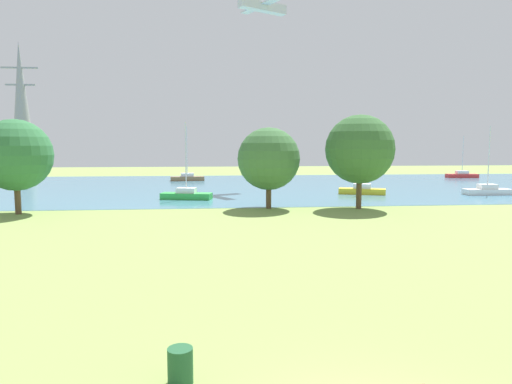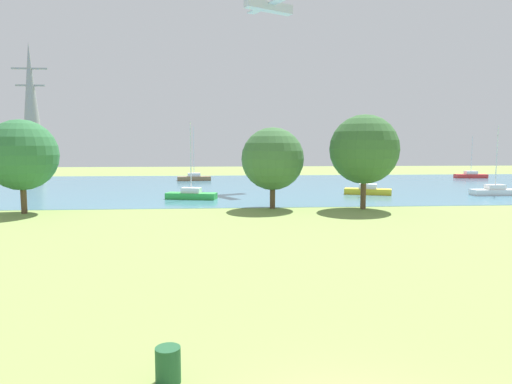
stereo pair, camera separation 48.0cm
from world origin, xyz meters
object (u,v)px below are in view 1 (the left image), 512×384
at_px(litter_bin, 180,366).
at_px(sailboat_green, 186,195).
at_px(sailboat_yellow, 362,190).
at_px(sailboat_red, 462,175).
at_px(tree_mid_shore, 360,149).
at_px(electricity_pylon, 22,108).
at_px(sailboat_white, 487,190).
at_px(light_aircraft, 262,6).
at_px(sailboat_brown, 187,178).
at_px(tree_west_far, 15,155).
at_px(tree_east_far, 269,159).

height_order(litter_bin, sailboat_green, sailboat_green).
bearing_deg(sailboat_yellow, sailboat_red, 42.97).
distance_m(tree_mid_shore, electricity_pylon, 69.22).
relative_size(litter_bin, sailboat_green, 0.11).
relative_size(sailboat_white, electricity_pylon, 0.30).
bearing_deg(light_aircraft, sailboat_green, -124.44).
distance_m(sailboat_red, electricity_pylon, 76.80).
xyz_separation_m(sailboat_white, tree_mid_shore, (-16.69, -8.79, 4.37)).
xyz_separation_m(sailboat_green, sailboat_red, (41.94, 24.91, -0.01)).
height_order(sailboat_brown, sailboat_white, sailboat_brown).
distance_m(litter_bin, light_aircraft, 51.94).
bearing_deg(tree_west_far, sailboat_yellow, 19.98).
xyz_separation_m(sailboat_red, tree_east_far, (-34.87, -31.80, 3.61)).
height_order(sailboat_red, tree_mid_shore, tree_mid_shore).
height_order(tree_mid_shore, electricity_pylon, electricity_pylon).
bearing_deg(tree_east_far, litter_bin, -101.08).
height_order(sailboat_brown, tree_east_far, sailboat_brown).
xyz_separation_m(sailboat_white, sailboat_green, (-31.09, -1.05, 0.00)).
bearing_deg(tree_west_far, tree_mid_shore, 1.01).
xyz_separation_m(electricity_pylon, light_aircraft, (40.40, -30.74, 9.94)).
bearing_deg(light_aircraft, electricity_pylon, 142.73).
height_order(electricity_pylon, light_aircraft, electricity_pylon).
height_order(litter_bin, sailboat_white, sailboat_white).
relative_size(sailboat_yellow, sailboat_green, 1.01).
distance_m(litter_bin, electricity_pylon, 85.24).
relative_size(sailboat_brown, tree_east_far, 1.18).
xyz_separation_m(sailboat_brown, tree_east_far, (8.19, -29.80, 3.59)).
bearing_deg(sailboat_brown, sailboat_green, -87.22).
distance_m(tree_east_far, electricity_pylon, 64.00).
height_order(sailboat_red, light_aircraft, light_aircraft).
distance_m(tree_west_far, light_aircraft, 34.19).
height_order(sailboat_brown, electricity_pylon, electricity_pylon).
bearing_deg(litter_bin, tree_east_far, 78.92).
height_order(tree_west_far, light_aircraft, light_aircraft).
height_order(sailboat_yellow, tree_west_far, sailboat_yellow).
distance_m(litter_bin, sailboat_yellow, 40.49).
distance_m(sailboat_yellow, tree_mid_shore, 12.06).
distance_m(sailboat_yellow, electricity_pylon, 65.36).
relative_size(tree_west_far, tree_mid_shore, 0.93).
height_order(sailboat_yellow, tree_mid_shore, tree_mid_shore).
height_order(litter_bin, tree_mid_shore, tree_mid_shore).
relative_size(sailboat_yellow, electricity_pylon, 0.31).
xyz_separation_m(sailboat_green, electricity_pylon, (-31.72, 43.41, 11.39)).
bearing_deg(tree_west_far, litter_bin, -61.93).
xyz_separation_m(tree_west_far, tree_mid_shore, (26.50, 0.47, 0.40)).
distance_m(litter_bin, tree_west_far, 29.68).
height_order(tree_east_far, electricity_pylon, electricity_pylon).
height_order(litter_bin, tree_west_far, tree_west_far).
distance_m(sailboat_brown, sailboat_green, 22.93).
bearing_deg(sailboat_white, sailboat_yellow, 172.13).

